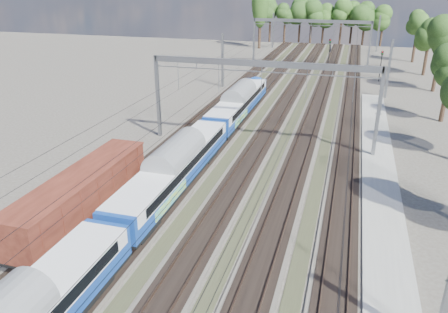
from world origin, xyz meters
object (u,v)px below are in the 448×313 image
(emu_train, at_px, (174,164))
(freight_boxcar, at_px, (82,194))
(signal_near, at_px, (329,50))
(signal_far, at_px, (381,62))
(worker, at_px, (330,49))

(emu_train, distance_m, freight_boxcar, 7.70)
(signal_near, distance_m, signal_far, 12.69)
(signal_near, bearing_deg, worker, 114.14)
(emu_train, height_order, signal_far, signal_far)
(emu_train, height_order, freight_boxcar, emu_train)
(worker, distance_m, signal_far, 30.24)
(emu_train, bearing_deg, signal_near, 81.53)
(freight_boxcar, relative_size, worker, 7.26)
(emu_train, relative_size, freight_boxcar, 4.38)
(freight_boxcar, relative_size, signal_near, 2.49)
(freight_boxcar, xyz_separation_m, signal_near, (13.09, 63.91, 1.39))
(freight_boxcar, height_order, worker, freight_boxcar)
(worker, bearing_deg, signal_near, 170.06)
(worker, height_order, signal_far, signal_far)
(worker, distance_m, signal_near, 19.92)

